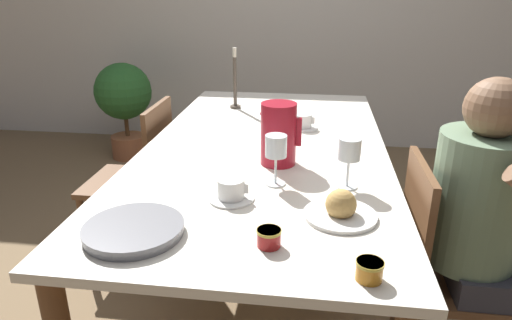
# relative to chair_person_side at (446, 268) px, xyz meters

# --- Properties ---
(ground_plane) EXTENTS (20.00, 20.00, 0.00)m
(ground_plane) POSITION_rel_chair_person_side_xyz_m (-0.71, 0.39, -0.47)
(ground_plane) COLOR #7F6647
(wall_back) EXTENTS (10.00, 0.06, 2.60)m
(wall_back) POSITION_rel_chair_person_side_xyz_m (-0.71, 2.72, 0.83)
(wall_back) COLOR silver
(wall_back) RESTS_ON ground_plane
(dining_table) EXTENTS (1.04, 2.03, 0.77)m
(dining_table) POSITION_rel_chair_person_side_xyz_m (-0.71, 0.39, 0.22)
(dining_table) COLOR silver
(dining_table) RESTS_ON ground_plane
(chair_person_side) EXTENTS (0.42, 0.42, 0.87)m
(chair_person_side) POSITION_rel_chair_person_side_xyz_m (0.00, 0.00, 0.00)
(chair_person_side) COLOR brown
(chair_person_side) RESTS_ON ground_plane
(chair_opposite) EXTENTS (0.42, 0.42, 0.87)m
(chair_opposite) POSITION_rel_chair_person_side_xyz_m (-1.42, 0.66, 0.00)
(chair_opposite) COLOR brown
(chair_opposite) RESTS_ON ground_plane
(person_seated) EXTENTS (0.39, 0.41, 1.17)m
(person_seated) POSITION_rel_chair_person_side_xyz_m (0.08, -0.04, 0.23)
(person_seated) COLOR #33333D
(person_seated) RESTS_ON ground_plane
(red_pitcher) EXTENTS (0.16, 0.14, 0.24)m
(red_pitcher) POSITION_rel_chair_person_side_xyz_m (-0.64, 0.19, 0.43)
(red_pitcher) COLOR #A31423
(red_pitcher) RESTS_ON dining_table
(wine_glass_water) EXTENTS (0.08, 0.08, 0.18)m
(wine_glass_water) POSITION_rel_chair_person_side_xyz_m (-0.38, -0.00, 0.44)
(wine_glass_water) COLOR white
(wine_glass_water) RESTS_ON dining_table
(wine_glass_juice) EXTENTS (0.08, 0.08, 0.18)m
(wine_glass_juice) POSITION_rel_chair_person_side_xyz_m (-0.63, -0.01, 0.44)
(wine_glass_juice) COLOR white
(wine_glass_juice) RESTS_ON dining_table
(teacup_near_person) EXTENTS (0.15, 0.15, 0.07)m
(teacup_near_person) POSITION_rel_chair_person_side_xyz_m (-0.76, -0.15, 0.34)
(teacup_near_person) COLOR white
(teacup_near_person) RESTS_ON dining_table
(teacup_across) EXTENTS (0.15, 0.15, 0.07)m
(teacup_across) POSITION_rel_chair_person_side_xyz_m (-0.56, 0.67, 0.34)
(teacup_across) COLOR white
(teacup_across) RESTS_ON dining_table
(serving_tray) EXTENTS (0.28, 0.28, 0.03)m
(serving_tray) POSITION_rel_chair_person_side_xyz_m (-0.99, -0.41, 0.32)
(serving_tray) COLOR gray
(serving_tray) RESTS_ON dining_table
(bread_plate) EXTENTS (0.22, 0.22, 0.09)m
(bread_plate) POSITION_rel_chair_person_side_xyz_m (-0.41, -0.23, 0.33)
(bread_plate) COLOR white
(bread_plate) RESTS_ON dining_table
(jam_jar_amber) EXTENTS (0.07, 0.07, 0.05)m
(jam_jar_amber) POSITION_rel_chair_person_side_xyz_m (-0.61, -0.42, 0.33)
(jam_jar_amber) COLOR #A81E1E
(jam_jar_amber) RESTS_ON dining_table
(jam_jar_red) EXTENTS (0.07, 0.07, 0.05)m
(jam_jar_red) POSITION_rel_chair_person_side_xyz_m (-0.35, -0.54, 0.33)
(jam_jar_red) COLOR #C67A1E
(jam_jar_red) RESTS_ON dining_table
(candlestick_tall) EXTENTS (0.06, 0.06, 0.34)m
(candlestick_tall) POSITION_rel_chair_person_side_xyz_m (-0.95, 1.01, 0.44)
(candlestick_tall) COLOR #4C4238
(candlestick_tall) RESTS_ON dining_table
(potted_plant) EXTENTS (0.47, 0.47, 0.82)m
(potted_plant) POSITION_rel_chair_person_side_xyz_m (-2.11, 2.11, 0.05)
(potted_plant) COLOR #A8603D
(potted_plant) RESTS_ON ground_plane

